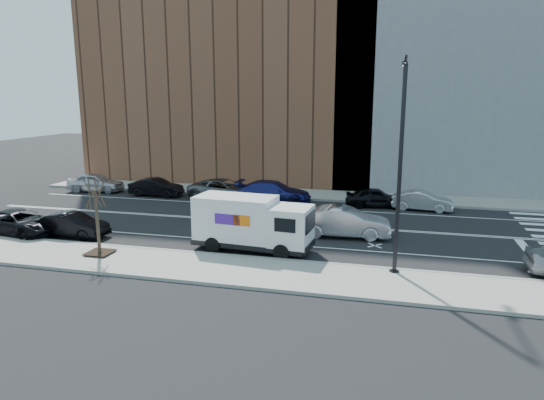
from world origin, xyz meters
The scene contains 20 objects.
ground centered at (0.00, 0.00, 0.00)m, with size 120.00×120.00×0.00m, color black.
sidewalk_near centered at (0.00, -8.80, 0.07)m, with size 44.00×3.60×0.15m, color gray.
sidewalk_far centered at (0.00, 8.80, 0.07)m, with size 44.00×3.60×0.15m, color gray.
curb_near centered at (0.00, -7.00, 0.08)m, with size 44.00×0.25×0.17m, color gray.
curb_far centered at (0.00, 7.00, 0.08)m, with size 44.00×0.25×0.17m, color gray.
road_markings centered at (0.00, 0.00, 0.00)m, with size 40.00×8.60×0.01m, color white, non-canonical shape.
bldg_brick centered at (-8.00, 15.60, 11.00)m, with size 26.00×10.00×22.00m, color brown.
bldg_concrete centered at (12.00, 15.60, 13.00)m, with size 20.00×10.00×26.00m, color slate.
streetlight centered at (7.00, -6.91, 5.08)m, with size 0.44×4.02×9.34m.
street_tree centered at (-7.00, -8.40, 1.45)m, with size 1.20×1.20×3.75m.
fedex_van centered at (-0.06, -5.60, 1.45)m, with size 6.19×2.57×2.76m.
far_parked_a centered at (-16.80, 6.02, 0.77)m, with size 1.82×4.53×1.54m, color #BCBCC2.
far_parked_b centered at (-11.20, 5.67, 0.70)m, with size 1.47×4.22×1.39m, color black.
far_parked_c centered at (-5.60, 5.83, 0.76)m, with size 2.53×5.49×1.52m, color #53565B.
far_parked_d centered at (-1.70, 5.61, 0.80)m, with size 2.24×5.52×1.60m, color navy.
far_parked_e centered at (5.60, 5.93, 0.70)m, with size 1.65×4.10×1.40m, color black.
far_parked_f centered at (8.80, 5.69, 0.67)m, with size 1.41×4.04×1.33m, color silver.
driving_sedan centered at (4.24, -1.99, 0.84)m, with size 1.77×5.09×1.68m, color #B4B4B9.
near_parked_rear_a centered at (-10.48, -5.73, 0.68)m, with size 1.44×4.13×1.36m, color black.
near_parked_rear_b centered at (-13.65, -6.03, 0.70)m, with size 2.32×5.03×1.40m, color black.
Camera 1 is at (6.68, -28.28, 7.74)m, focal length 32.00 mm.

